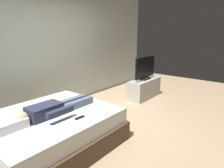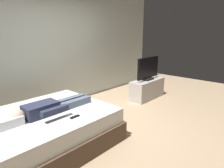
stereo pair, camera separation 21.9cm
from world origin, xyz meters
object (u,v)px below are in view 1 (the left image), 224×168
Objects in this scene: tv_stand at (144,88)px; tv at (145,69)px; person at (53,109)px; remote at (80,118)px; bed at (51,130)px; pillow at (4,125)px.

tv is at bearing 0.00° from tv_stand.
person is at bearing -176.99° from tv.
remote reaches higher than tv_stand.
tv_stand is 0.53m from tv.
remote reaches higher than bed.
bed is 0.58m from remote.
person is at bearing -66.61° from bed.
tv_stand is at bearing 0.00° from tv.
tv_stand is (2.77, 0.56, -0.30)m from remote.
tv reaches higher than pillow.
person reaches higher than tv_stand.
pillow is 3.60m from tv_stand.
bed is 0.72m from pillow.
pillow is 0.44× the size of tv_stand.
person is 8.40× the size of remote.
tv_stand is 1.25× the size of tv.
bed is 2.16× the size of tv.
person is (0.66, -0.07, 0.02)m from pillow.
tv_stand is (2.95, 0.09, -0.01)m from bed.
pillow is at bearing -180.00° from bed.
bed is 1.73× the size of tv_stand.
tv is at bearing 1.69° from bed.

